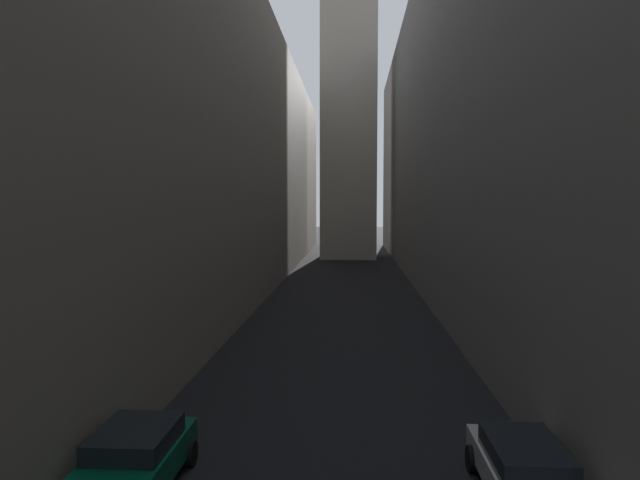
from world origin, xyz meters
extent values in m
plane|color=black|center=(0.00, 48.00, 0.00)|extent=(264.00, 264.00, 0.00)
cube|color=gray|center=(-12.52, 50.00, 10.61)|extent=(14.05, 108.00, 21.22)
cube|color=slate|center=(10.71, 50.00, 12.54)|extent=(10.41, 108.00, 25.07)
cube|color=#9E9384|center=(0.00, 81.94, 23.78)|extent=(6.80, 6.80, 47.57)
cube|color=#05472D|center=(-4.40, 24.34, 0.66)|extent=(1.82, 4.08, 0.70)
cube|color=black|center=(-4.40, 24.48, 1.24)|extent=(1.68, 2.17, 0.46)
cylinder|color=black|center=(-5.31, 25.72, 0.31)|extent=(0.22, 0.62, 0.62)
cylinder|color=black|center=(-3.49, 25.72, 0.31)|extent=(0.22, 0.62, 0.62)
cube|color=#B7B7BC|center=(4.40, 24.29, 0.62)|extent=(1.67, 4.56, 0.59)
cube|color=black|center=(4.40, 24.36, 1.17)|extent=(1.53, 2.33, 0.50)
cylinder|color=black|center=(3.57, 25.84, 0.33)|extent=(0.22, 0.65, 0.65)
cylinder|color=black|center=(5.23, 25.84, 0.33)|extent=(0.22, 0.65, 0.65)
camera|label=1|loc=(0.61, 12.26, 6.61)|focal=31.20mm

